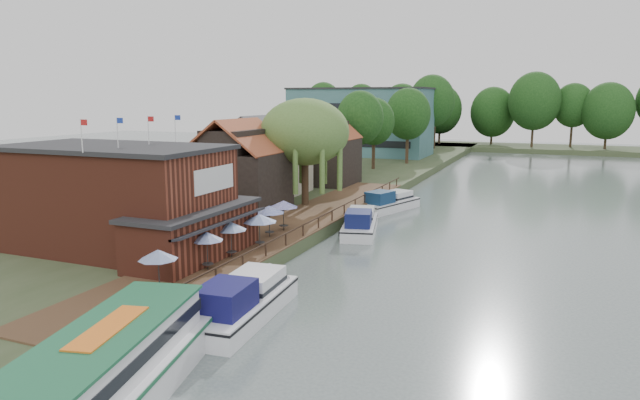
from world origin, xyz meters
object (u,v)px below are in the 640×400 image
at_px(umbrella_2, 231,240).
at_px(cruiser_1, 360,220).
at_px(cruiser_0, 243,296).
at_px(umbrella_5, 284,215).
at_px(cottage_c, 326,149).
at_px(tour_boat, 101,374).
at_px(swan, 213,330).
at_px(umbrella_3, 260,231).
at_px(pub, 137,199).
at_px(hotel_block, 361,121).
at_px(umbrella_1, 207,251).
at_px(cruiser_2, 389,200).
at_px(umbrella_4, 269,221).
at_px(willow, 305,152).
at_px(umbrella_0, 159,271).
at_px(cottage_b, 261,155).
at_px(cottage_a, 238,166).

height_order(umbrella_2, cruiser_1, umbrella_2).
bearing_deg(cruiser_0, umbrella_5, 103.67).
bearing_deg(umbrella_5, cottage_c, 104.62).
height_order(tour_boat, swan, tour_boat).
bearing_deg(umbrella_3, pub, -152.41).
height_order(hotel_block, umbrella_1, hotel_block).
height_order(umbrella_3, umbrella_5, same).
bearing_deg(cruiser_2, umbrella_4, -83.70).
bearing_deg(willow, umbrella_2, -80.37).
relative_size(umbrella_3, cruiser_0, 0.24).
height_order(umbrella_5, cruiser_2, umbrella_5).
relative_size(cruiser_1, swan, 21.22).
distance_m(umbrella_3, cruiser_1, 11.83).
bearing_deg(hotel_block, tour_boat, -77.42).
height_order(umbrella_3, cruiser_1, umbrella_3).
bearing_deg(umbrella_0, cottage_b, 108.88).
height_order(willow, tour_boat, willow).
height_order(cottage_a, cruiser_1, cottage_a).
distance_m(hotel_block, cruiser_1, 59.40).
bearing_deg(cottage_a, umbrella_0, -70.12).
distance_m(umbrella_2, cruiser_2, 25.01).
height_order(willow, umbrella_1, willow).
xyz_separation_m(hotel_block, willow, (11.50, -51.00, -0.94)).
relative_size(hotel_block, umbrella_3, 10.35).
relative_size(umbrella_0, swan, 5.40).
bearing_deg(willow, cruiser_2, 38.73).
bearing_deg(umbrella_0, cruiser_2, 83.45).
distance_m(pub, umbrella_1, 7.55).
height_order(cottage_b, umbrella_4, cottage_b).
relative_size(umbrella_2, umbrella_5, 1.00).
height_order(cottage_b, tour_boat, cottage_b).
height_order(umbrella_2, umbrella_3, same).
height_order(umbrella_3, cruiser_2, umbrella_3).
height_order(umbrella_5, swan, umbrella_5).
height_order(umbrella_1, cruiser_2, umbrella_1).
xyz_separation_m(hotel_block, umbrella_4, (14.43, -64.14, -4.86)).
distance_m(umbrella_0, cruiser_2, 32.37).
relative_size(cruiser_0, cruiser_1, 1.09).
distance_m(umbrella_1, umbrella_2, 2.97).
relative_size(cottage_a, umbrella_0, 3.62).
bearing_deg(pub, umbrella_3, 27.59).
relative_size(pub, cruiser_2, 2.19).
bearing_deg(cruiser_0, tour_boat, -95.15).
height_order(hotel_block, umbrella_5, hotel_block).
distance_m(tour_boat, swan, 7.74).
distance_m(umbrella_1, tour_boat, 14.32).
xyz_separation_m(umbrella_2, cruiser_1, (4.14, 14.11, -1.17)).
bearing_deg(tour_boat, umbrella_5, 87.76).
relative_size(umbrella_4, cruiser_2, 0.26).
height_order(pub, cottage_b, cottage_b).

